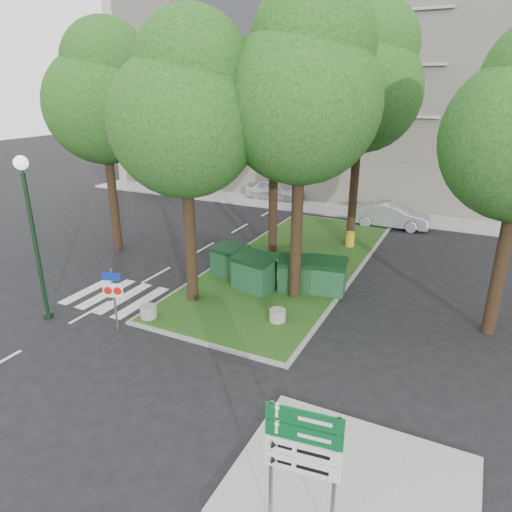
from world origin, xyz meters
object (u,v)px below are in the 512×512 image
Objects in this scene: tree_street_left at (104,94)px; car_silver at (391,215)px; tree_median_near_left at (186,108)px; tree_median_mid at (277,110)px; dumpster_d at (327,276)px; directional_sign at (303,452)px; tree_median_far at (364,79)px; dumpster_a at (230,260)px; dumpster_b at (254,272)px; street_lamp at (31,221)px; tree_median_near_right at (304,87)px; bollard_left at (149,312)px; car_white at (275,190)px; traffic_sign_pole at (113,291)px; bollard_mid at (244,276)px; bollard_right at (277,315)px; dumpster_c at (296,274)px; litter_bin at (350,239)px.

car_silver is at bearing 40.52° from tree_street_left.
tree_median_near_left is 1.05× the size of tree_median_mid.
dumpster_d is 10.89m from directional_sign.
directional_sign is 0.62× the size of car_silver.
tree_median_far is 10.78m from dumpster_a.
tree_street_left is at bearing 179.96° from dumpster_b.
street_lamp is 12.25m from directional_sign.
tree_median_near_right is at bearing 14.30° from dumpster_b.
car_white reaches higher than bollard_left.
car_silver is at bearing 78.57° from dumpster_d.
car_silver is at bearing 48.56° from traffic_sign_pole.
car_white is (-4.11, 16.94, -6.56)m from tree_median_near_left.
tree_street_left is at bearing -176.80° from dumpster_a.
traffic_sign_pole is at bearing -92.41° from dumpster_a.
dumpster_b is 3.16× the size of bollard_mid.
street_lamp is at bearing -156.82° from bollard_right.
dumpster_c is at bearing 169.11° from car_silver.
litter_bin is at bearing 26.36° from tree_street_left.
tree_street_left reaches higher than directional_sign.
tree_median_far reaches higher than dumpster_b.
litter_bin is at bearing -138.15° from car_white.
directional_sign is (7.30, -7.56, -5.36)m from tree_median_near_left.
bollard_left is at bearing -157.08° from bollard_right.
tree_median_near_right is 9.53m from traffic_sign_pole.
tree_median_near_left is 17.88× the size of bollard_right.
street_lamp is (-5.01, -6.00, 3.39)m from bollard_mid.
tree_median_near_right is 0.96× the size of tree_median_far.
car_silver is at bearing 70.23° from bollard_mid.
street_lamp is at bearing -67.95° from tree_street_left.
litter_bin is at bearing 68.13° from dumpster_a.
tree_median_far is 15.91m from street_lamp.
litter_bin is 0.28× the size of directional_sign.
tree_median_near_right reaches higher than bollard_right.
litter_bin is (0.15, 9.08, 0.18)m from bollard_right.
dumpster_b is at bearing -161.53° from car_white.
bollard_right is 0.21× the size of directional_sign.
tree_median_near_right is at bearing 104.72° from directional_sign.
dumpster_c reaches higher than bollard_left.
litter_bin is at bearing 83.45° from dumpster_b.
tree_median_near_left is 15.95m from car_silver.
dumpster_a is at bearing 140.62° from bollard_right.
tree_median_mid reaches higher than car_silver.
directional_sign reaches higher than car_silver.
litter_bin is 0.34× the size of traffic_sign_pole.
litter_bin is at bearing 164.52° from car_silver.
dumpster_d is 16.44m from car_white.
dumpster_a is 7.19m from litter_bin.
tree_street_left is at bearing -158.20° from tree_median_mid.
car_white is at bearing 89.92° from street_lamp.
dumpster_b is at bearing -169.02° from dumpster_d.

